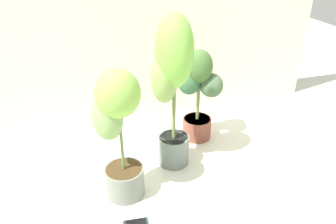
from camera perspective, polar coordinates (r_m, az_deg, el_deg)
The scene contains 6 objects.
ground_plane at distance 2.34m, azimuth 0.49°, elevation -9.91°, with size 8.00×8.00×0.00m, color silver.
mylar_back_wall at distance 2.71m, azimuth -4.92°, elevation 18.70°, with size 3.20×0.01×2.00m, color beige.
potted_plant_back_right at distance 2.52m, azimuth 5.42°, elevation 3.19°, with size 0.37×0.27×0.73m.
potted_plant_front_left at distance 1.90m, azimuth -8.71°, elevation -2.96°, with size 0.35×0.32×0.84m.
potted_plant_center at distance 2.10m, azimuth 0.72°, elevation 5.40°, with size 0.34×0.32×1.07m.
cell_phone at distance 1.99m, azimuth -5.60°, elevation -18.67°, with size 0.15×0.08×0.01m.
Camera 1 is at (-0.53, -1.76, 1.46)m, focal length 35.12 mm.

